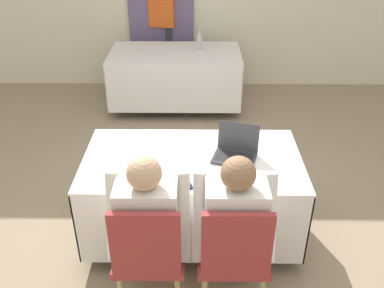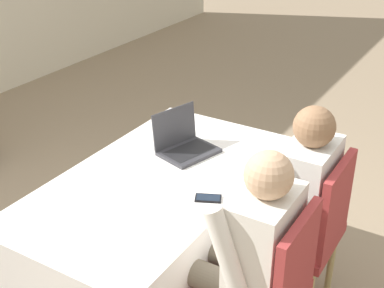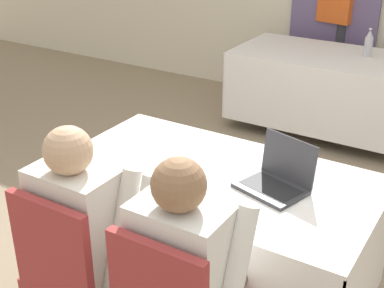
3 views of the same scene
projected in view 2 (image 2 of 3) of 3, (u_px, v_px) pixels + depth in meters
The scene contains 10 objects.
ground_plane at pixel (160, 285), 3.10m from camera, with size 24.00×24.00×0.00m, color gray.
conference_table_near at pixel (157, 204), 2.85m from camera, with size 1.62×0.89×0.72m.
laptop at pixel (185, 144), 3.01m from camera, with size 0.36×0.33×0.24m.
cell_phone at pixel (208, 198), 2.58m from camera, with size 0.12×0.14×0.01m.
paper_beside_laptop at pixel (105, 239), 2.31m from camera, with size 0.23×0.31×0.00m.
paper_centre_table at pixel (194, 133), 3.24m from camera, with size 0.24×0.31×0.00m.
paper_left_edge at pixel (162, 177), 2.77m from camera, with size 0.30×0.35×0.00m.
chair_near_right at pixel (308, 229), 2.72m from camera, with size 0.44×0.44×0.92m.
person_checkered_shirt at pixel (246, 252), 2.30m from camera, with size 0.50×0.52×1.18m.
person_white_shirt at pixel (291, 197), 2.70m from camera, with size 0.50×0.52×1.18m.
Camera 2 is at (-1.95, -1.40, 2.14)m, focal length 50.00 mm.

